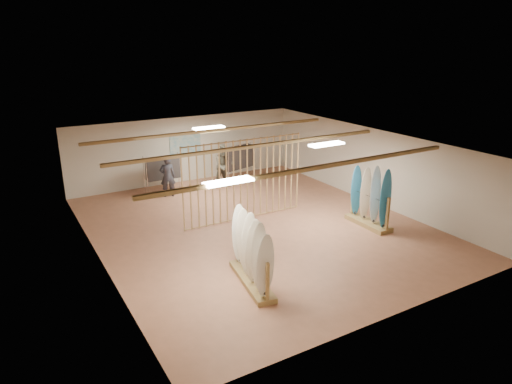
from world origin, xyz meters
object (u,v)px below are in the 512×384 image
shopper_a (167,174)px  shopper_b (224,163)px  clothing_rack_a (163,168)px  rack_left (252,261)px  rack_right (369,206)px  clothing_rack_b (238,157)px

shopper_a → shopper_b: bearing=-164.7°
shopper_a → clothing_rack_a: bearing=-75.9°
clothing_rack_a → shopper_b: shopper_b is taller
clothing_rack_a → shopper_a: 0.58m
shopper_b → shopper_a: bearing=-176.1°
rack_left → rack_right: rack_right is taller
rack_right → shopper_a: rack_right is taller
shopper_a → shopper_b: (2.45, -0.03, 0.11)m
clothing_rack_a → clothing_rack_b: size_ratio=0.92×
rack_right → shopper_a: (-4.69, 6.21, 0.24)m
rack_right → shopper_b: bearing=110.6°
rack_left → shopper_b: size_ratio=1.11×
rack_left → shopper_b: bearing=78.0°
rack_left → shopper_a: (0.56, 7.56, 0.30)m
rack_right → shopper_b: 6.58m
clothing_rack_a → shopper_a: bearing=-90.7°
clothing_rack_b → shopper_a: (-3.30, -0.31, -0.17)m
shopper_b → rack_right: bearing=-65.4°
rack_left → shopper_a: size_ratio=1.24×
clothing_rack_b → rack_right: bearing=-93.8°
rack_right → clothing_rack_b: bearing=102.7°
rack_right → shopper_a: size_ratio=1.10×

